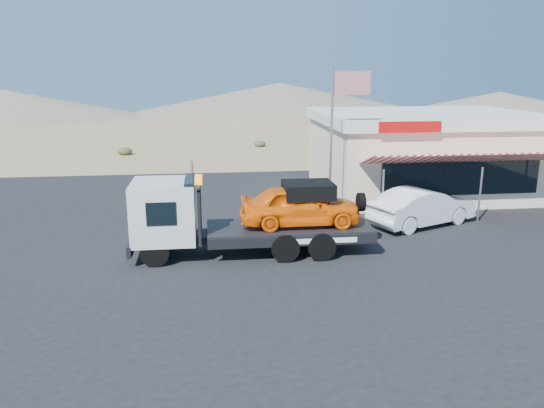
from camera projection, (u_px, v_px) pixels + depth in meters
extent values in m
plane|color=#987E56|center=(216.00, 262.00, 16.84)|extent=(120.00, 120.00, 0.00)
cube|color=black|center=(268.00, 231.00, 19.96)|extent=(32.00, 24.00, 0.02)
cylinder|color=black|center=(155.00, 252.00, 16.30)|extent=(0.90, 0.27, 0.90)
cylinder|color=black|center=(160.00, 235.00, 18.03)|extent=(0.90, 0.27, 0.90)
cylinder|color=black|center=(285.00, 247.00, 16.77)|extent=(0.90, 0.49, 0.90)
cylinder|color=black|center=(277.00, 230.00, 18.50)|extent=(0.90, 0.49, 0.90)
cylinder|color=black|center=(321.00, 246.00, 16.91)|extent=(0.90, 0.49, 0.90)
cylinder|color=black|center=(310.00, 229.00, 18.64)|extent=(0.90, 0.49, 0.90)
cube|color=black|center=(259.00, 235.00, 17.52)|extent=(7.37, 0.90, 0.27)
cube|color=silver|center=(164.00, 211.00, 16.93)|extent=(1.98, 2.11, 1.89)
cube|color=black|center=(190.00, 191.00, 16.87)|extent=(0.31, 1.80, 0.81)
cube|color=black|center=(200.00, 211.00, 17.07)|extent=(0.09, 1.98, 1.80)
cube|color=orange|center=(198.00, 180.00, 16.82)|extent=(0.22, 1.08, 0.13)
cube|color=black|center=(289.00, 227.00, 17.58)|extent=(5.39, 2.07, 0.13)
imported|color=#FF6708|center=(300.00, 205.00, 17.44)|extent=(3.96, 1.59, 1.35)
cube|color=black|center=(308.00, 190.00, 17.34)|extent=(1.62, 1.35, 0.49)
imported|color=silver|center=(422.00, 207.00, 20.57)|extent=(4.70, 3.20, 1.47)
cube|color=beige|center=(424.00, 157.00, 26.31)|extent=(10.00, 8.00, 3.40)
cube|color=white|center=(427.00, 117.00, 25.83)|extent=(10.40, 8.40, 0.50)
cube|color=red|center=(410.00, 127.00, 21.44)|extent=(2.60, 0.12, 0.45)
cube|color=black|center=(461.00, 176.00, 22.50)|extent=(7.00, 0.06, 1.60)
cube|color=red|center=(473.00, 158.00, 21.42)|extent=(9.00, 1.73, 0.61)
cylinder|color=#99999E|center=(382.00, 197.00, 20.51)|extent=(0.08, 0.08, 2.20)
cylinder|color=#99999E|center=(480.00, 195.00, 20.98)|extent=(0.08, 0.08, 2.20)
cylinder|color=#99999E|center=(331.00, 145.00, 20.98)|extent=(0.10, 0.10, 6.00)
cube|color=#B20C14|center=(352.00, 83.00, 20.48)|extent=(1.50, 0.02, 0.90)
ellipsoid|color=#384424|center=(125.00, 151.00, 37.99)|extent=(1.05, 1.05, 0.56)
ellipsoid|color=#384424|center=(260.00, 143.00, 42.04)|extent=(0.91, 0.91, 0.49)
cone|color=#726B59|center=(7.00, 104.00, 66.36)|extent=(36.00, 36.00, 3.50)
cone|color=#726B59|center=(280.00, 98.00, 73.30)|extent=(44.00, 44.00, 4.20)
cone|color=#726B59|center=(499.00, 103.00, 73.15)|extent=(32.00, 32.00, 3.00)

